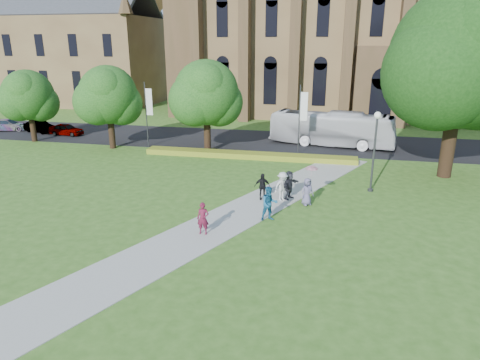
% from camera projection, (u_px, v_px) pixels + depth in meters
% --- Properties ---
extents(ground, '(160.00, 160.00, 0.00)m').
position_uv_depth(ground, '(238.00, 219.00, 23.67)').
color(ground, '#355E1C').
rests_on(ground, ground).
extents(road, '(160.00, 10.00, 0.02)m').
position_uv_depth(road, '(282.00, 142.00, 42.28)').
color(road, black).
rests_on(road, ground).
extents(footpath, '(15.58, 28.54, 0.04)m').
position_uv_depth(footpath, '(242.00, 212.00, 24.60)').
color(footpath, '#B2B2A8').
rests_on(footpath, ground).
extents(flower_hedge, '(18.00, 1.40, 0.45)m').
position_uv_depth(flower_hedge, '(249.00, 155.00, 36.29)').
color(flower_hedge, '#B19B23').
rests_on(flower_hedge, ground).
extents(cathedral, '(52.60, 18.25, 28.00)m').
position_uv_depth(cathedral, '(381.00, 13.00, 54.67)').
color(cathedral, olive).
rests_on(cathedral, ground).
extents(building_west, '(22.00, 14.00, 18.30)m').
position_uv_depth(building_west, '(83.00, 44.00, 66.75)').
color(building_west, olive).
rests_on(building_west, ground).
extents(streetlamp, '(0.44, 0.44, 5.24)m').
position_uv_depth(streetlamp, '(375.00, 142.00, 27.21)').
color(streetlamp, '#38383D').
rests_on(streetlamp, ground).
extents(large_tree, '(9.60, 9.60, 13.20)m').
position_uv_depth(large_tree, '(462.00, 58.00, 28.74)').
color(large_tree, '#332114').
rests_on(large_tree, ground).
extents(street_tree_0, '(5.20, 5.20, 7.50)m').
position_uv_depth(street_tree_0, '(108.00, 95.00, 38.21)').
color(street_tree_0, '#332114').
rests_on(street_tree_0, ground).
extents(street_tree_1, '(5.60, 5.60, 8.05)m').
position_uv_depth(street_tree_1, '(206.00, 93.00, 36.77)').
color(street_tree_1, '#332114').
rests_on(street_tree_1, ground).
extents(street_tree_2, '(4.80, 4.80, 6.95)m').
position_uv_depth(street_tree_2, '(28.00, 95.00, 41.05)').
color(street_tree_2, '#332114').
rests_on(street_tree_2, ground).
extents(banner_pole_0, '(0.70, 0.10, 6.00)m').
position_uv_depth(banner_pole_0, '(301.00, 116.00, 36.36)').
color(banner_pole_0, '#38383D').
rests_on(banner_pole_0, ground).
extents(banner_pole_1, '(0.70, 0.10, 6.00)m').
position_uv_depth(banner_pole_1, '(147.00, 111.00, 39.16)').
color(banner_pole_1, '#38383D').
rests_on(banner_pole_1, ground).
extents(tour_coach, '(11.85, 4.73, 3.22)m').
position_uv_depth(tour_coach, '(332.00, 129.00, 40.13)').
color(tour_coach, silver).
rests_on(tour_coach, road).
extents(car_0, '(3.72, 1.74, 1.23)m').
position_uv_depth(car_0, '(66.00, 129.00, 44.98)').
color(car_0, gray).
rests_on(car_0, road).
extents(car_1, '(4.08, 2.41, 1.27)m').
position_uv_depth(car_1, '(40.00, 127.00, 46.34)').
color(car_1, gray).
rests_on(car_1, road).
extents(car_2, '(4.64, 3.11, 1.25)m').
position_uv_depth(car_2, '(8.00, 125.00, 47.38)').
color(car_2, gray).
rests_on(car_2, road).
extents(pedestrian_0, '(0.63, 0.43, 1.67)m').
position_uv_depth(pedestrian_0, '(203.00, 218.00, 21.57)').
color(pedestrian_0, maroon).
rests_on(pedestrian_0, footpath).
extents(pedestrian_1, '(1.16, 1.05, 1.93)m').
position_uv_depth(pedestrian_1, '(269.00, 204.00, 23.21)').
color(pedestrian_1, '#19567E').
rests_on(pedestrian_1, footpath).
extents(pedestrian_2, '(1.31, 1.29, 1.81)m').
position_uv_depth(pedestrian_2, '(282.00, 186.00, 26.19)').
color(pedestrian_2, '#BDBDBD').
rests_on(pedestrian_2, footpath).
extents(pedestrian_3, '(1.05, 0.65, 1.66)m').
position_uv_depth(pedestrian_3, '(262.00, 186.00, 26.42)').
color(pedestrian_3, black).
rests_on(pedestrian_3, footpath).
extents(pedestrian_4, '(0.96, 0.92, 1.66)m').
position_uv_depth(pedestrian_4, '(307.00, 192.00, 25.48)').
color(pedestrian_4, slate).
rests_on(pedestrian_4, footpath).
extents(pedestrian_5, '(1.15, 1.73, 1.79)m').
position_uv_depth(pedestrian_5, '(289.00, 185.00, 26.49)').
color(pedestrian_5, '#27282F').
rests_on(pedestrian_5, footpath).
extents(parasol, '(0.98, 0.98, 0.66)m').
position_uv_depth(parasol, '(311.00, 173.00, 25.18)').
color(parasol, '#D596A1').
rests_on(parasol, pedestrian_4).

